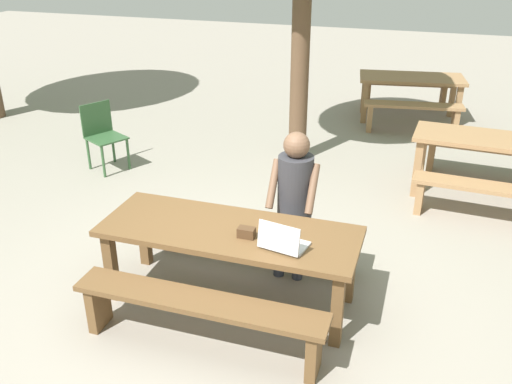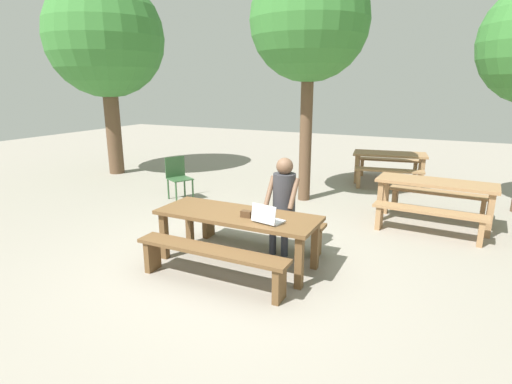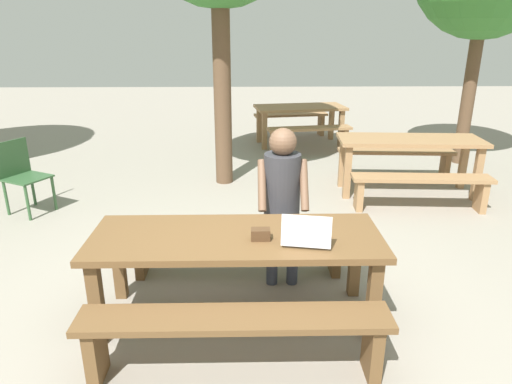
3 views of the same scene
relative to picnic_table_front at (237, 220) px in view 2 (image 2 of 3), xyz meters
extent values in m
plane|color=gray|center=(0.00, 0.00, -0.61)|extent=(30.00, 30.00, 0.00)
cube|color=brown|center=(0.00, 0.00, 0.07)|extent=(2.18, 0.80, 0.05)
cube|color=brown|center=(-0.99, -0.30, -0.28)|extent=(0.09, 0.09, 0.66)
cube|color=brown|center=(0.99, -0.30, -0.28)|extent=(0.09, 0.09, 0.66)
cube|color=brown|center=(-0.99, 0.30, -0.28)|extent=(0.09, 0.09, 0.66)
cube|color=brown|center=(0.99, 0.30, -0.28)|extent=(0.09, 0.09, 0.66)
cube|color=brown|center=(0.00, -0.67, -0.17)|extent=(1.99, 0.30, 0.05)
cube|color=brown|center=(-0.89, -0.67, -0.40)|extent=(0.08, 0.24, 0.42)
cube|color=brown|center=(0.89, -0.67, -0.40)|extent=(0.08, 0.24, 0.42)
cube|color=brown|center=(0.00, 0.67, -0.17)|extent=(1.99, 0.30, 0.05)
cube|color=brown|center=(-0.89, 0.67, -0.40)|extent=(0.08, 0.24, 0.42)
cube|color=brown|center=(0.89, 0.67, -0.40)|extent=(0.08, 0.24, 0.42)
cube|color=silver|center=(0.52, -0.11, 0.10)|extent=(0.38, 0.29, 0.02)
cube|color=silver|center=(0.49, -0.24, 0.23)|extent=(0.35, 0.11, 0.23)
cube|color=black|center=(0.49, -0.23, 0.23)|extent=(0.32, 0.09, 0.21)
cube|color=#4C331E|center=(0.18, -0.08, 0.14)|extent=(0.14, 0.09, 0.08)
cylinder|color=#333847|center=(0.30, 0.49, -0.38)|extent=(0.10, 0.10, 0.47)
cylinder|color=#333847|center=(0.48, 0.49, -0.38)|extent=(0.10, 0.10, 0.47)
cube|color=#333847|center=(0.39, 0.58, -0.11)|extent=(0.28, 0.28, 0.12)
cylinder|color=#333338|center=(0.39, 0.67, 0.23)|extent=(0.32, 0.32, 0.61)
cylinder|color=brown|center=(0.21, 0.57, 0.29)|extent=(0.07, 0.32, 0.41)
cylinder|color=brown|center=(0.57, 0.57, 0.29)|extent=(0.07, 0.32, 0.41)
sphere|color=brown|center=(0.39, 0.67, 0.64)|extent=(0.24, 0.24, 0.24)
cube|color=#335933|center=(-2.59, 2.24, -0.17)|extent=(0.59, 0.59, 0.02)
cube|color=#335933|center=(-2.77, 2.33, 0.06)|extent=(0.22, 0.40, 0.43)
cylinder|color=#335933|center=(-2.51, 1.98, -0.40)|extent=(0.04, 0.04, 0.44)
cylinder|color=#335933|center=(-2.33, 2.32, -0.40)|extent=(0.04, 0.04, 0.44)
cylinder|color=#335933|center=(-2.84, 2.16, -0.40)|extent=(0.04, 0.04, 0.44)
cylinder|color=#335933|center=(-2.67, 2.49, -0.40)|extent=(0.04, 0.04, 0.44)
cube|color=#9E754C|center=(2.28, 2.86, 0.13)|extent=(1.94, 0.81, 0.05)
cube|color=#9E754C|center=(1.42, 2.66, -0.25)|extent=(0.10, 0.10, 0.72)
cube|color=#9E754C|center=(3.11, 2.56, -0.25)|extent=(0.10, 0.10, 0.72)
cube|color=#9E754C|center=(1.45, 3.16, -0.25)|extent=(0.10, 0.10, 0.72)
cube|color=#9E754C|center=(3.14, 3.05, -0.25)|extent=(0.10, 0.10, 0.72)
cube|color=#9E754C|center=(2.24, 2.21, -0.19)|extent=(1.72, 0.40, 0.05)
cube|color=#9E754C|center=(1.49, 2.26, -0.41)|extent=(0.09, 0.24, 0.40)
cube|color=#9E754C|center=(2.99, 2.16, -0.41)|extent=(0.09, 0.24, 0.40)
cube|color=#9E754C|center=(2.32, 3.51, -0.19)|extent=(1.72, 0.40, 0.05)
cube|color=#9E754C|center=(1.57, 3.55, -0.41)|extent=(0.09, 0.24, 0.40)
cube|color=#9E754C|center=(3.07, 3.46, -0.41)|extent=(0.09, 0.24, 0.40)
cube|color=#9E754C|center=(1.11, 5.72, 0.10)|extent=(1.80, 1.03, 0.05)
cube|color=#9E754C|center=(0.42, 5.32, -0.27)|extent=(0.10, 0.10, 0.69)
cube|color=#9E754C|center=(1.90, 5.54, -0.27)|extent=(0.10, 0.10, 0.69)
cube|color=#9E754C|center=(0.33, 5.89, -0.27)|extent=(0.10, 0.10, 0.69)
cube|color=#9E754C|center=(1.81, 6.12, -0.27)|extent=(0.10, 0.10, 0.69)
cube|color=#9E754C|center=(1.22, 5.03, -0.16)|extent=(1.56, 0.53, 0.05)
cube|color=#9E754C|center=(0.56, 4.93, -0.40)|extent=(0.12, 0.25, 0.43)
cube|color=#9E754C|center=(1.88, 5.13, -0.40)|extent=(0.12, 0.25, 0.43)
cube|color=#9E754C|center=(1.01, 6.41, -0.16)|extent=(1.56, 0.53, 0.05)
cube|color=#9E754C|center=(0.35, 6.31, -0.40)|extent=(0.12, 0.25, 0.43)
cube|color=#9E754C|center=(1.66, 6.51, -0.40)|extent=(0.12, 0.25, 0.43)
cylinder|color=brown|center=(-5.77, 3.65, 0.69)|extent=(0.39, 0.39, 2.61)
sphere|color=#387A33|center=(-5.77, 3.65, 2.89)|extent=(2.97, 2.97, 2.97)
cylinder|color=brown|center=(-0.25, 3.39, 0.81)|extent=(0.25, 0.25, 2.85)
sphere|color=#387A33|center=(-0.25, 3.39, 2.92)|extent=(2.28, 2.28, 2.28)
camera|label=1|loc=(1.45, -3.76, 2.36)|focal=38.78mm
camera|label=2|loc=(2.45, -4.44, 1.74)|focal=28.29mm
camera|label=3|loc=(0.09, -3.12, 1.56)|focal=32.22mm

